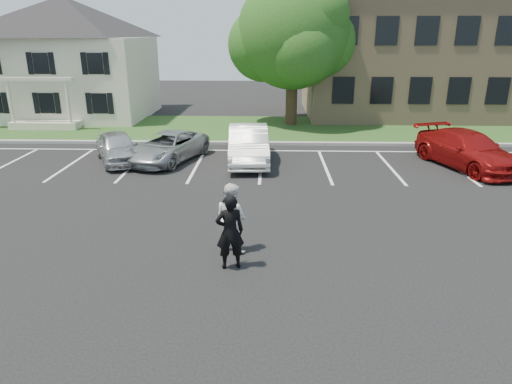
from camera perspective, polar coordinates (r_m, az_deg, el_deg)
ground_plane at (r=12.45m, az=-0.14°, el=-6.97°), size 90.00×90.00×0.00m
curb at (r=23.79m, az=0.80°, el=6.12°), size 40.00×0.30×0.15m
grass_strip at (r=27.70m, az=0.94°, el=7.94°), size 44.00×8.00×0.08m
stall_lines at (r=20.88m, az=4.51°, el=3.98°), size 34.00×5.36×0.01m
house at (r=33.92m, az=-22.31°, el=15.12°), size 10.30×9.22×7.60m
office_building at (r=35.87m, az=25.02°, el=15.46°), size 22.40×10.40×8.30m
tree at (r=28.60m, az=4.83°, el=18.95°), size 7.80×7.20×8.80m
man_black_suit at (r=11.08m, az=-3.28°, el=-5.00°), size 0.79×0.62×1.91m
man_white_shirt at (r=12.00m, az=-3.09°, el=-3.16°), size 1.14×1.13×1.87m
car_silver_west at (r=21.32m, az=-16.92°, el=5.37°), size 3.19×4.23×1.34m
car_silver_minivan at (r=20.97m, az=-10.97°, el=5.55°), size 3.58×5.08×1.29m
car_white_sedan at (r=20.34m, az=-0.97°, el=5.95°), size 2.00×4.98×1.61m
car_red_compact at (r=21.55m, az=24.89°, el=4.80°), size 3.74×5.69×1.53m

